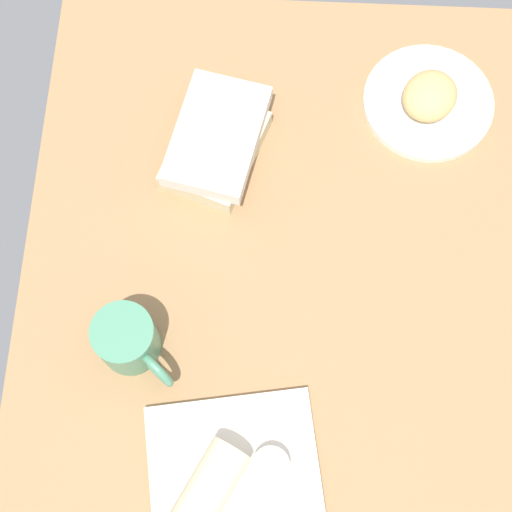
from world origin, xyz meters
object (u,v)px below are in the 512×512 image
Objects in this scene: square_plate at (236,483)px; book_stack at (216,143)px; sauce_cup at (271,466)px; breakfast_wrap at (206,495)px; coffee_mug at (128,341)px; scone_pastry at (430,96)px; round_plate at (428,102)px.

square_plate is 52.52cm from book_stack.
sauce_cup is at bearing 116.40° from square_plate.
book_stack is at bearing -60.28° from breakfast_wrap.
coffee_mug is (-18.85, -16.47, 4.11)cm from square_plate.
square_plate is 1.66× the size of breakfast_wrap.
coffee_mug reaches higher than scone_pastry.
round_plate is 36.55cm from book_stack.
round_plate is 69.10cm from square_plate.
book_stack reaches higher than square_plate.
square_plate is at bearing -24.82° from round_plate.
coffee_mug is at bearing -127.65° from sauce_cup.
coffee_mug is (43.87, -45.47, 4.21)cm from round_plate.
breakfast_wrap is (4.33, -8.73, 1.58)cm from sauce_cup.
sauce_cup is 9.87cm from breakfast_wrap.
breakfast_wrap is 0.64× the size of book_stack.
scone_pastry is 68.26cm from square_plate.
scone_pastry is 71.61cm from breakfast_wrap.
round_plate is 63.32cm from coffee_mug.
scone_pastry is (0.82, -0.44, 3.45)cm from round_plate.
scone_pastry is 0.80× the size of coffee_mug.
square_plate is 1.06× the size of book_stack.
round_plate is at bearing 133.97° from coffee_mug.
breakfast_wrap reaches higher than sauce_cup.
coffee_mug is at bearing -46.03° from round_plate.
round_plate is 1.80× the size of coffee_mug.
sauce_cup is at bearing -21.82° from round_plate.
square_plate is 4.52× the size of sauce_cup.
scone_pastry reaches higher than square_plate.
scone_pastry reaches higher than sauce_cup.
coffee_mug reaches higher than round_plate.
square_plate is at bearing -24.77° from scone_pastry.
coffee_mug is at bearing -31.19° from breakfast_wrap.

